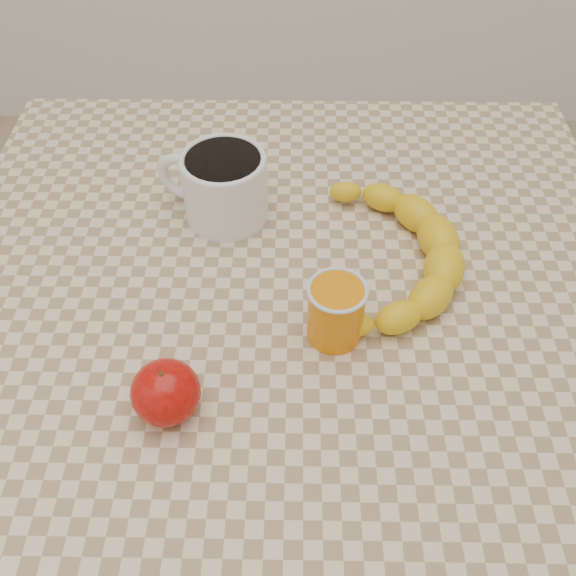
{
  "coord_description": "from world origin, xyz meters",
  "views": [
    {
      "loc": [
        0.01,
        -0.46,
        1.28
      ],
      "look_at": [
        0.0,
        0.0,
        0.77
      ],
      "focal_mm": 40.0,
      "sensor_mm": 36.0,
      "label": 1
    }
  ],
  "objects_px": {
    "orange_juice_glass": "(336,311)",
    "apple": "(166,392)",
    "coffee_mug": "(223,184)",
    "table": "(288,347)",
    "banana": "(389,254)"
  },
  "relations": [
    {
      "from": "table",
      "to": "banana",
      "type": "bearing_deg",
      "value": 24.47
    },
    {
      "from": "coffee_mug",
      "to": "apple",
      "type": "bearing_deg",
      "value": -96.17
    },
    {
      "from": "coffee_mug",
      "to": "apple",
      "type": "xyz_separation_m",
      "value": [
        -0.03,
        -0.28,
        -0.02
      ]
    },
    {
      "from": "orange_juice_glass",
      "to": "apple",
      "type": "height_order",
      "value": "orange_juice_glass"
    },
    {
      "from": "table",
      "to": "coffee_mug",
      "type": "relative_size",
      "value": 5.23
    },
    {
      "from": "orange_juice_glass",
      "to": "banana",
      "type": "bearing_deg",
      "value": 56.63
    },
    {
      "from": "banana",
      "to": "coffee_mug",
      "type": "bearing_deg",
      "value": 164.94
    },
    {
      "from": "coffee_mug",
      "to": "orange_juice_glass",
      "type": "height_order",
      "value": "coffee_mug"
    },
    {
      "from": "table",
      "to": "banana",
      "type": "relative_size",
      "value": 2.56
    },
    {
      "from": "banana",
      "to": "orange_juice_glass",
      "type": "bearing_deg",
      "value": -113.39
    },
    {
      "from": "orange_juice_glass",
      "to": "apple",
      "type": "bearing_deg",
      "value": -149.49
    },
    {
      "from": "table",
      "to": "apple",
      "type": "distance_m",
      "value": 0.21
    },
    {
      "from": "table",
      "to": "banana",
      "type": "distance_m",
      "value": 0.16
    },
    {
      "from": "orange_juice_glass",
      "to": "apple",
      "type": "distance_m",
      "value": 0.18
    },
    {
      "from": "table",
      "to": "orange_juice_glass",
      "type": "relative_size",
      "value": 11.24
    }
  ]
}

